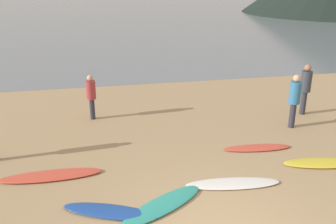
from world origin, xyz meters
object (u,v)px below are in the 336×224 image
Objects in this scene: surfboard_5 at (323,163)px; person_3 at (295,97)px; surfboard_4 at (257,148)px; person_0 at (306,85)px; person_1 at (91,93)px; surfboard_2 at (163,205)px; surfboard_3 at (233,183)px; surfboard_1 at (110,211)px; surfboard_0 at (51,175)px.

surfboard_5 is 1.19× the size of person_3.
surfboard_4 is 3.79m from person_0.
person_1 reaches higher than surfboard_4.
surfboard_5 is at bearing -107.41° from person_3.
surfboard_3 is at bearing -15.17° from surfboard_2.
surfboard_3 is (2.89, 0.52, -0.01)m from surfboard_1.
surfboard_3 is (4.22, -1.27, -0.01)m from surfboard_0.
person_3 reaches higher than surfboard_2.
surfboard_0 is at bearing 171.55° from person_0.
surfboard_0 is 2.22m from surfboard_1.
surfboard_3 is 6.02m from person_1.
surfboard_3 is at bearing -160.21° from surfboard_5.
person_1 is (1.09, 3.79, 0.88)m from surfboard_0.
surfboard_1 is 1.32× the size of person_1.
surfboard_5 reaches higher than surfboard_4.
surfboard_0 is 4.04m from person_1.
surfboard_5 is (4.45, 0.96, 0.00)m from surfboard_2.
surfboard_0 is at bearing -170.65° from surfboard_4.
surfboard_3 is 2.18m from surfboard_4.
surfboard_1 is 1.06× the size of surfboard_4.
surfboard_3 is at bearing 33.56° from surfboard_1.
surfboard_3 is 1.24× the size of person_0.
surfboard_2 reaches higher than surfboard_3.
person_1 is (-1.36, 5.57, 0.88)m from surfboard_2.
surfboard_2 is 6.12m from person_3.
surfboard_3 is (1.77, 0.51, -0.01)m from surfboard_2.
surfboard_0 is 3.02m from surfboard_2.
person_3 is (6.07, 3.47, 0.99)m from surfboard_1.
person_1 is at bearing 72.58° from surfboard_2.
person_1 is at bearing 155.46° from person_3.
person_3 reaches higher than surfboard_1.
surfboard_1 is 0.92× the size of surfboard_3.
surfboard_3 is at bearing -124.57° from surfboard_4.
surfboard_4 is (5.61, 0.40, -0.01)m from surfboard_0.
person_0 is 1.46m from person_3.
person_1 is at bearing 128.86° from surfboard_3.
surfboard_5 is at bearing -6.86° from surfboard_0.
surfboard_0 is at bearing 48.35° from person_1.
surfboard_2 is 1.11× the size of surfboard_4.
person_1 is at bearing 73.85° from surfboard_0.
person_3 reaches higher than surfboard_0.
surfboard_0 is 1.57× the size of person_1.
surfboard_0 is at bearing -173.24° from person_3.
person_0 reaches higher than surfboard_3.
person_1 is (-3.13, 5.06, 0.88)m from surfboard_3.
person_0 is 7.41m from person_1.
surfboard_4 is (3.17, 2.18, -0.01)m from surfboard_2.
surfboard_5 is 7.47m from person_1.
surfboard_1 reaches higher than surfboard_0.
person_3 reaches higher than person_1.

